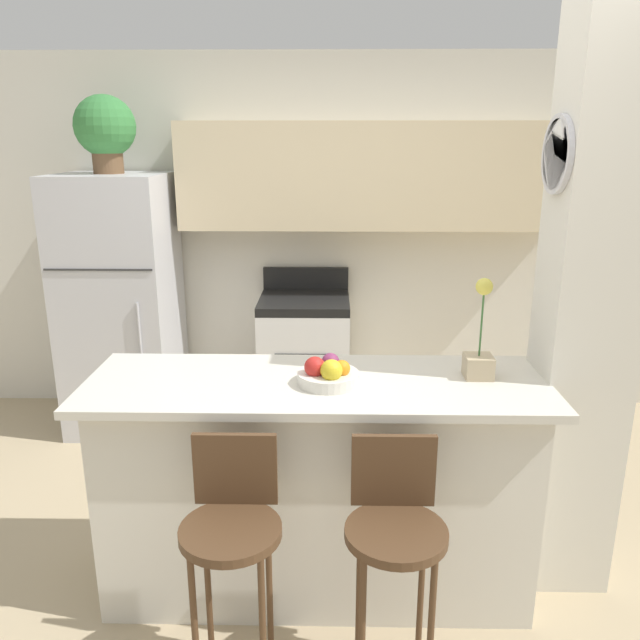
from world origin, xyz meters
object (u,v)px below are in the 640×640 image
at_px(stove_range, 305,359).
at_px(refrigerator, 121,304).
at_px(bar_stool_left, 232,530).
at_px(fruit_bowl, 328,374).
at_px(potted_plant_on_fridge, 105,129).
at_px(bar_stool_right, 395,532).
at_px(orchid_vase, 480,350).

bearing_deg(stove_range, refrigerator, -176.70).
relative_size(bar_stool_left, fruit_bowl, 3.78).
distance_m(stove_range, potted_plant_on_fridge, 2.02).
xyz_separation_m(bar_stool_right, fruit_bowl, (-0.24, 0.48, 0.41)).
height_order(stove_range, bar_stool_right, stove_range).
bearing_deg(refrigerator, potted_plant_on_fridge, 116.43).
bearing_deg(bar_stool_left, refrigerator, 116.40).
bearing_deg(bar_stool_left, potted_plant_on_fridge, 116.40).
bearing_deg(refrigerator, fruit_bowl, -50.42).
height_order(bar_stool_left, bar_stool_right, same).
distance_m(bar_stool_right, potted_plant_on_fridge, 3.11).
xyz_separation_m(potted_plant_on_fridge, orchid_vase, (2.07, -1.65, -0.90)).
bearing_deg(potted_plant_on_fridge, orchid_vase, -38.49).
height_order(bar_stool_right, orchid_vase, orchid_vase).
height_order(stove_range, fruit_bowl, fruit_bowl).
distance_m(bar_stool_right, fruit_bowl, 0.68).
relative_size(bar_stool_right, orchid_vase, 2.24).
distance_m(refrigerator, bar_stool_right, 2.79).
height_order(refrigerator, stove_range, refrigerator).
bearing_deg(potted_plant_on_fridge, bar_stool_right, -52.90).
bearing_deg(fruit_bowl, refrigerator, 129.58).
distance_m(bar_stool_left, bar_stool_right, 0.58).
xyz_separation_m(potted_plant_on_fridge, fruit_bowl, (1.44, -1.74, -0.98)).
distance_m(orchid_vase, fruit_bowl, 0.64).
relative_size(stove_range, potted_plant_on_fridge, 2.19).
xyz_separation_m(refrigerator, potted_plant_on_fridge, (-0.00, 0.00, 1.15)).
bearing_deg(bar_stool_right, fruit_bowl, 116.62).
relative_size(bar_stool_right, fruit_bowl, 3.78).
distance_m(bar_stool_left, fruit_bowl, 0.72).
xyz_separation_m(stove_range, bar_stool_right, (0.42, -2.29, 0.18)).
relative_size(bar_stool_left, potted_plant_on_fridge, 1.96).
height_order(refrigerator, orchid_vase, refrigerator).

